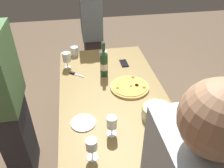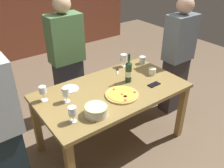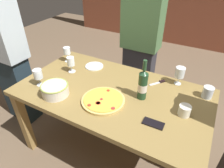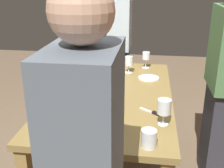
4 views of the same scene
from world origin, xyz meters
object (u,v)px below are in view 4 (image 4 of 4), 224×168
(wine_glass_far_left, at_px, (146,56))
(wine_glass_far_right, at_px, (97,58))
(pizza, at_px, (92,90))
(cup_amber, at_px, (149,138))
(pizza_knife, at_px, (152,112))
(person_guest_left, at_px, (120,46))
(wine_glass_near_pizza, at_px, (129,62))
(cell_phone, at_px, (71,116))
(wine_glass_by_bottle, at_px, (164,107))
(cup_ceramic, at_px, (97,125))
(serving_bowl, at_px, (88,69))
(wine_bottle, at_px, (112,89))
(dining_table, at_px, (112,103))
(side_plate, at_px, (149,78))

(wine_glass_far_left, xyz_separation_m, wine_glass_far_right, (0.07, -0.47, -0.01))
(pizza, height_order, cup_amber, cup_amber)
(pizza, xyz_separation_m, pizza_knife, (0.30, 0.47, -0.01))
(pizza, height_order, wine_glass_far_left, wine_glass_far_left)
(person_guest_left, bearing_deg, wine_glass_near_pizza, 9.43)
(wine_glass_far_left, relative_size, cell_phone, 1.09)
(wine_glass_by_bottle, distance_m, cell_phone, 0.58)
(pizza, relative_size, cup_ceramic, 3.96)
(wine_glass_near_pizza, bearing_deg, person_guest_left, -166.89)
(wine_glass_far_left, distance_m, cup_amber, 1.38)
(serving_bowl, distance_m, cup_ceramic, 1.01)
(wine_glass_by_bottle, bearing_deg, wine_glass_far_left, -173.19)
(wine_bottle, distance_m, wine_glass_near_pizza, 0.75)
(pizza, distance_m, wine_glass_far_left, 0.79)
(wine_glass_by_bottle, bearing_deg, cup_ceramic, -70.58)
(wine_glass_by_bottle, relative_size, cup_amber, 1.69)
(wine_glass_near_pizza, bearing_deg, wine_glass_far_right, -107.38)
(cell_phone, bearing_deg, serving_bowl, -86.79)
(dining_table, xyz_separation_m, wine_glass_far_left, (-0.67, 0.24, 0.21))
(cell_phone, relative_size, pizza_knife, 1.04)
(wine_glass_far_left, distance_m, cell_phone, 1.19)
(wine_glass_by_bottle, xyz_separation_m, cup_amber, (0.25, -0.08, -0.07))
(serving_bowl, bearing_deg, side_plate, 87.79)
(dining_table, height_order, wine_glass_far_left, wine_glass_far_left)
(cup_ceramic, relative_size, person_guest_left, 0.05)
(pizza, distance_m, cup_ceramic, 0.60)
(wine_glass_near_pizza, distance_m, side_plate, 0.25)
(wine_glass_far_right, xyz_separation_m, pizza_knife, (0.90, 0.54, -0.10))
(side_plate, bearing_deg, serving_bowl, -92.21)
(wine_glass_far_left, bearing_deg, serving_bowl, -60.50)
(wine_glass_near_pizza, xyz_separation_m, person_guest_left, (-0.70, -0.16, -0.02))
(dining_table, relative_size, cup_ceramic, 18.61)
(pizza_knife, bearing_deg, wine_glass_by_bottle, 24.30)
(serving_bowl, relative_size, wine_bottle, 0.66)
(person_guest_left, bearing_deg, pizza, -7.55)
(wine_glass_near_pizza, bearing_deg, serving_bowl, -71.86)
(serving_bowl, bearing_deg, wine_glass_far_left, 119.50)
(wine_glass_far_left, xyz_separation_m, cell_phone, (1.10, -0.44, -0.11))
(serving_bowl, xyz_separation_m, wine_glass_far_left, (-0.29, 0.51, 0.06))
(cup_ceramic, bearing_deg, cup_amber, 68.72)
(dining_table, relative_size, pizza, 4.69)
(pizza, height_order, pizza_knife, pizza)
(wine_glass_near_pizza, xyz_separation_m, wine_glass_far_right, (-0.10, -0.32, 0.00))
(wine_glass_by_bottle, height_order, person_guest_left, person_guest_left)
(wine_glass_far_right, relative_size, cell_phone, 1.06)
(cup_ceramic, bearing_deg, serving_bowl, -164.87)
(wine_glass_near_pizza, height_order, wine_glass_by_bottle, wine_glass_by_bottle)
(wine_glass_far_left, bearing_deg, wine_glass_near_pizza, -41.71)
(cup_ceramic, relative_size, side_plate, 0.47)
(wine_bottle, xyz_separation_m, pizza_knife, (0.06, 0.27, -0.12))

